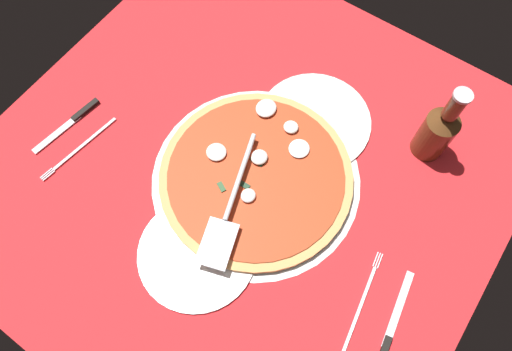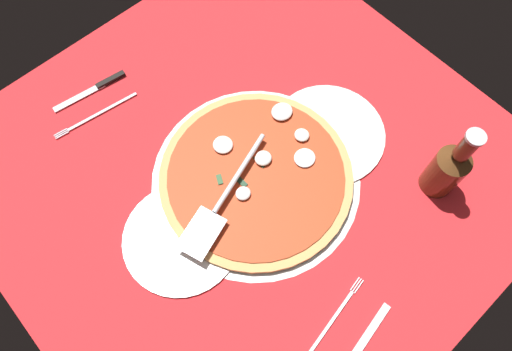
{
  "view_description": "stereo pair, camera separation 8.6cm",
  "coord_description": "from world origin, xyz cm",
  "px_view_note": "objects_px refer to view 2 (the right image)",
  "views": [
    {
      "loc": [
        31.84,
        25.06,
        88.18
      ],
      "look_at": [
        0.52,
        3.22,
        1.95
      ],
      "focal_mm": 33.21,
      "sensor_mm": 36.0,
      "label": 1
    },
    {
      "loc": [
        26.19,
        31.48,
        88.18
      ],
      "look_at": [
        0.52,
        3.22,
        1.95
      ],
      "focal_mm": 33.21,
      "sensor_mm": 36.0,
      "label": 2
    }
  ],
  "objects_px": {
    "place_setting_near": "(97,102)",
    "pizza": "(257,175)",
    "dinner_plate_left": "(328,134)",
    "dinner_plate_right": "(182,239)",
    "beer_bottle": "(448,168)",
    "place_setting_far": "(340,343)",
    "pizza_server": "(222,200)"
  },
  "relations": [
    {
      "from": "dinner_plate_right",
      "to": "pizza_server",
      "type": "relative_size",
      "value": 0.81
    },
    {
      "from": "dinner_plate_right",
      "to": "place_setting_near",
      "type": "distance_m",
      "value": 0.37
    },
    {
      "from": "pizza_server",
      "to": "beer_bottle",
      "type": "distance_m",
      "value": 0.43
    },
    {
      "from": "place_setting_near",
      "to": "place_setting_far",
      "type": "distance_m",
      "value": 0.7
    },
    {
      "from": "pizza",
      "to": "place_setting_far",
      "type": "height_order",
      "value": "pizza"
    },
    {
      "from": "place_setting_near",
      "to": "pizza",
      "type": "bearing_deg",
      "value": 118.23
    },
    {
      "from": "place_setting_near",
      "to": "beer_bottle",
      "type": "relative_size",
      "value": 1.08
    },
    {
      "from": "beer_bottle",
      "to": "pizza_server",
      "type": "bearing_deg",
      "value": -35.73
    },
    {
      "from": "dinner_plate_right",
      "to": "place_setting_near",
      "type": "bearing_deg",
      "value": -98.74
    },
    {
      "from": "dinner_plate_left",
      "to": "dinner_plate_right",
      "type": "height_order",
      "value": "same"
    },
    {
      "from": "dinner_plate_right",
      "to": "beer_bottle",
      "type": "distance_m",
      "value": 0.52
    },
    {
      "from": "pizza_server",
      "to": "place_setting_far",
      "type": "height_order",
      "value": "pizza_server"
    },
    {
      "from": "dinner_plate_left",
      "to": "place_setting_far",
      "type": "distance_m",
      "value": 0.42
    },
    {
      "from": "pizza",
      "to": "place_setting_near",
      "type": "xyz_separation_m",
      "value": [
        0.14,
        -0.37,
        -0.01
      ]
    },
    {
      "from": "pizza_server",
      "to": "place_setting_far",
      "type": "distance_m",
      "value": 0.33
    },
    {
      "from": "dinner_plate_left",
      "to": "place_setting_far",
      "type": "bearing_deg",
      "value": 47.28
    },
    {
      "from": "beer_bottle",
      "to": "pizza",
      "type": "bearing_deg",
      "value": -44.42
    },
    {
      "from": "place_setting_far",
      "to": "beer_bottle",
      "type": "bearing_deg",
      "value": 3.42
    },
    {
      "from": "place_setting_near",
      "to": "dinner_plate_left",
      "type": "bearing_deg",
      "value": 136.32
    },
    {
      "from": "pizza_server",
      "to": "place_setting_near",
      "type": "height_order",
      "value": "pizza_server"
    },
    {
      "from": "pizza_server",
      "to": "beer_bottle",
      "type": "bearing_deg",
      "value": 125.91
    },
    {
      "from": "pizza",
      "to": "pizza_server",
      "type": "height_order",
      "value": "pizza_server"
    },
    {
      "from": "pizza",
      "to": "beer_bottle",
      "type": "height_order",
      "value": "beer_bottle"
    },
    {
      "from": "pizza_server",
      "to": "place_setting_far",
      "type": "bearing_deg",
      "value": 69.05
    },
    {
      "from": "pizza",
      "to": "beer_bottle",
      "type": "bearing_deg",
      "value": 135.58
    },
    {
      "from": "dinner_plate_right",
      "to": "place_setting_far",
      "type": "relative_size",
      "value": 1.01
    },
    {
      "from": "pizza_server",
      "to": "place_setting_far",
      "type": "relative_size",
      "value": 1.25
    },
    {
      "from": "dinner_plate_left",
      "to": "pizza",
      "type": "distance_m",
      "value": 0.18
    },
    {
      "from": "dinner_plate_left",
      "to": "place_setting_near",
      "type": "distance_m",
      "value": 0.51
    },
    {
      "from": "dinner_plate_left",
      "to": "beer_bottle",
      "type": "bearing_deg",
      "value": 109.42
    },
    {
      "from": "place_setting_near",
      "to": "beer_bottle",
      "type": "height_order",
      "value": "beer_bottle"
    },
    {
      "from": "dinner_plate_left",
      "to": "pizza",
      "type": "relative_size",
      "value": 0.62
    }
  ]
}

